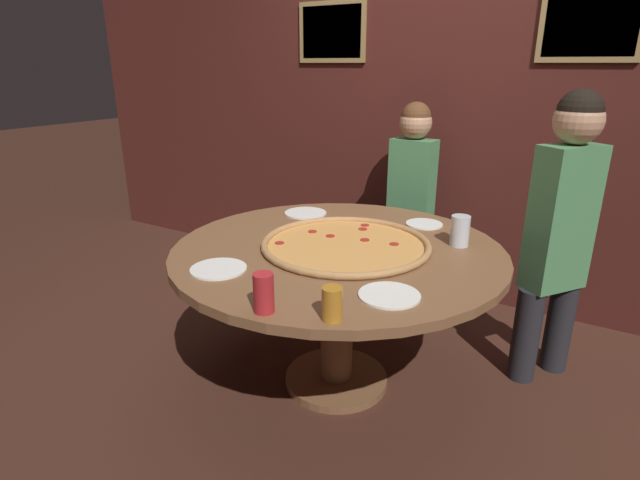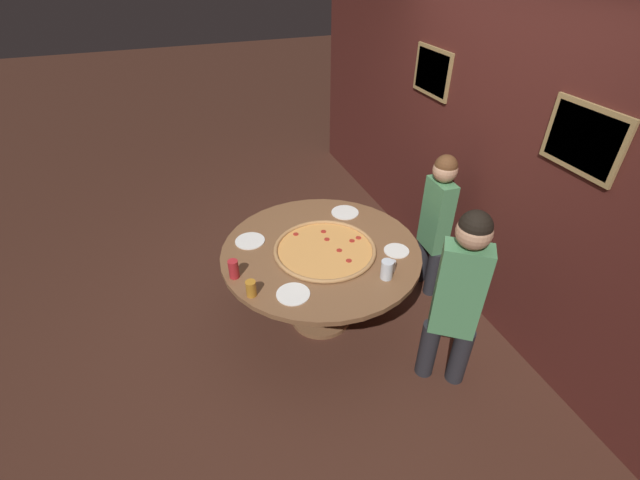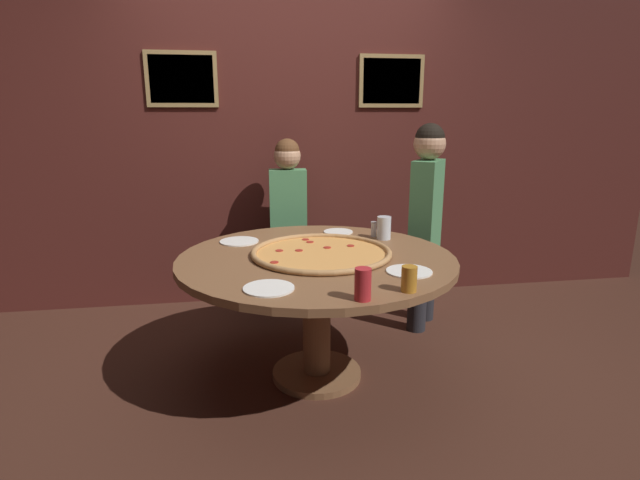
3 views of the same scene
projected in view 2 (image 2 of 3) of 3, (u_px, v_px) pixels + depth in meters
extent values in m
plane|color=#422319|center=(321.00, 317.00, 3.73)|extent=(24.00, 24.00, 0.00)
cube|color=#4C1E19|center=(484.00, 156.00, 3.36)|extent=(6.40, 0.06, 2.60)
cube|color=#9E7F4C|center=(432.00, 72.00, 3.70)|extent=(0.52, 0.02, 0.40)
cube|color=#936B5B|center=(432.00, 72.00, 3.70)|extent=(0.46, 0.01, 0.34)
cube|color=#9E7F4C|center=(584.00, 139.00, 2.48)|extent=(0.52, 0.02, 0.40)
cube|color=slate|center=(583.00, 139.00, 2.48)|extent=(0.46, 0.01, 0.34)
cylinder|color=brown|center=(321.00, 251.00, 3.31)|extent=(1.54, 1.54, 0.04)
cylinder|color=brown|center=(321.00, 287.00, 3.53)|extent=(0.16, 0.16, 0.70)
cylinder|color=brown|center=(321.00, 315.00, 3.72)|extent=(0.52, 0.52, 0.04)
cylinder|color=#E0994C|center=(325.00, 250.00, 3.28)|extent=(0.75, 0.75, 0.01)
torus|color=#B27F4C|center=(325.00, 249.00, 3.27)|extent=(0.79, 0.79, 0.03)
cylinder|color=#A8281E|center=(339.00, 250.00, 3.26)|extent=(0.04, 0.04, 0.00)
cylinder|color=#A8281E|center=(349.00, 261.00, 3.16)|extent=(0.04, 0.04, 0.00)
cylinder|color=#A8281E|center=(323.00, 232.00, 3.47)|extent=(0.04, 0.04, 0.00)
cylinder|color=#A8281E|center=(296.00, 234.00, 3.44)|extent=(0.04, 0.04, 0.00)
cylinder|color=#A8281E|center=(352.00, 241.00, 3.36)|extent=(0.04, 0.04, 0.00)
cylinder|color=#A8281E|center=(327.00, 239.00, 3.38)|extent=(0.04, 0.04, 0.00)
cylinder|color=#A8281E|center=(358.00, 238.00, 3.40)|extent=(0.04, 0.04, 0.00)
cylinder|color=#B22328|center=(234.00, 269.00, 2.99)|extent=(0.07, 0.07, 0.14)
cylinder|color=#BC7A23|center=(251.00, 288.00, 2.84)|extent=(0.07, 0.07, 0.12)
cylinder|color=silver|center=(387.00, 270.00, 2.98)|extent=(0.09, 0.09, 0.14)
cylinder|color=white|center=(293.00, 294.00, 2.88)|extent=(0.23, 0.23, 0.01)
cylinder|color=white|center=(396.00, 251.00, 3.27)|extent=(0.19, 0.19, 0.01)
cylinder|color=white|center=(345.00, 212.00, 3.73)|extent=(0.24, 0.24, 0.01)
cylinder|color=white|center=(250.00, 241.00, 3.38)|extent=(0.23, 0.23, 0.01)
cylinder|color=silver|center=(393.00, 267.00, 3.06)|extent=(0.04, 0.04, 0.08)
cylinder|color=#B7B7BC|center=(393.00, 261.00, 3.03)|extent=(0.04, 0.04, 0.01)
cylinder|color=#232328|center=(460.00, 355.00, 3.07)|extent=(0.19, 0.19, 0.50)
cylinder|color=#232328|center=(428.00, 349.00, 3.12)|extent=(0.19, 0.19, 0.50)
cube|color=#4C8C59|center=(459.00, 291.00, 2.75)|extent=(0.31, 0.34, 0.70)
sphere|color=tan|center=(474.00, 232.00, 2.48)|extent=(0.22, 0.22, 0.22)
sphere|color=black|center=(476.00, 227.00, 2.46)|extent=(0.20, 0.20, 0.20)
cylinder|color=#232328|center=(433.00, 273.00, 3.86)|extent=(0.13, 0.13, 0.46)
cylinder|color=#232328|center=(422.00, 259.00, 4.02)|extent=(0.13, 0.13, 0.46)
cube|color=#4C8C59|center=(437.00, 215.00, 3.62)|extent=(0.28, 0.16, 0.64)
sphere|color=tan|center=(445.00, 170.00, 3.38)|extent=(0.20, 0.20, 0.20)
sphere|color=brown|center=(446.00, 166.00, 3.36)|extent=(0.18, 0.18, 0.18)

